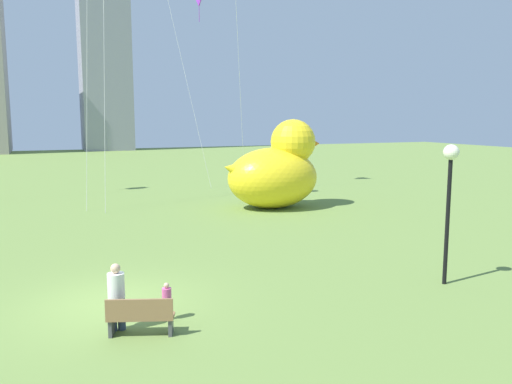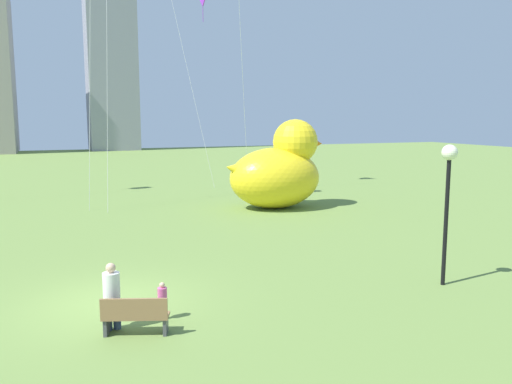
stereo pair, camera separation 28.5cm
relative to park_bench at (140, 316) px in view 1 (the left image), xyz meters
name	(u,v)px [view 1 (the left image)]	position (x,y,z in m)	size (l,w,h in m)	color
ground_plane	(112,303)	(-0.33, 2.41, -0.47)	(140.00, 140.00, 0.00)	olive
park_bench	(140,316)	(0.00, 0.00, 0.00)	(1.55, 0.92, 0.90)	olive
person_adult	(116,294)	(-0.44, 0.53, 0.40)	(0.39, 0.39, 1.58)	#38476B
person_child	(167,299)	(0.76, 0.70, 0.04)	(0.23, 0.23, 0.93)	silver
giant_inflatable_duck	(276,170)	(9.82, 14.08, 1.56)	(5.76, 3.70, 4.77)	yellow
lamppost	(450,179)	(8.94, 0.29, 2.66)	(0.45, 0.45, 4.11)	black
kite_purple	(198,6)	(8.89, 25.30, 12.11)	(2.42, 2.96, 13.90)	silver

